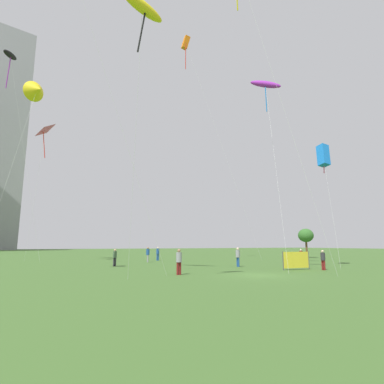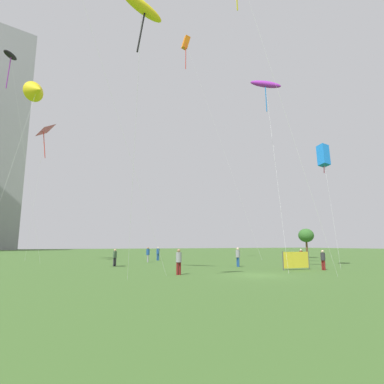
% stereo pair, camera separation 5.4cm
% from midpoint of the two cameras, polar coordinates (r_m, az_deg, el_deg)
% --- Properties ---
extents(ground, '(280.00, 280.00, 0.00)m').
position_cam_midpoint_polar(ground, '(23.26, 12.30, -14.85)').
color(ground, '#3D6028').
extents(person_standing_0, '(0.41, 0.41, 1.83)m').
position_cam_midpoint_polar(person_standing_0, '(43.40, -6.29, -11.09)').
color(person_standing_0, '#1E478C').
rests_on(person_standing_0, ground).
extents(person_standing_1, '(0.38, 0.38, 1.69)m').
position_cam_midpoint_polar(person_standing_1, '(35.21, 19.62, -11.08)').
color(person_standing_1, tan).
rests_on(person_standing_1, ground).
extents(person_standing_2, '(0.41, 0.41, 1.85)m').
position_cam_midpoint_polar(person_standing_2, '(39.28, -8.12, -11.20)').
color(person_standing_2, gray).
rests_on(person_standing_2, ground).
extents(person_standing_3, '(0.38, 0.38, 1.70)m').
position_cam_midpoint_polar(person_standing_3, '(29.54, 23.12, -11.24)').
color(person_standing_3, maroon).
rests_on(person_standing_3, ground).
extents(person_standing_4, '(0.42, 0.42, 1.88)m').
position_cam_midpoint_polar(person_standing_4, '(31.54, 8.53, -11.56)').
color(person_standing_4, '#1E478C').
rests_on(person_standing_4, ground).
extents(person_standing_5, '(0.41, 0.41, 1.86)m').
position_cam_midpoint_polar(person_standing_5, '(23.09, -2.40, -12.43)').
color(person_standing_5, maroon).
rests_on(person_standing_5, ground).
extents(person_standing_6, '(0.38, 0.38, 1.72)m').
position_cam_midpoint_polar(person_standing_6, '(32.97, -14.04, -11.46)').
color(person_standing_6, '#2D2D33').
rests_on(person_standing_6, ground).
extents(kite_flying_1, '(2.92, 4.30, 17.13)m').
position_cam_midpoint_polar(kite_flying_1, '(21.90, -9.19, 30.62)').
color(kite_flying_1, silver).
rests_on(kite_flying_1, ground).
extents(kite_flying_2, '(5.83, 3.10, 25.20)m').
position_cam_midpoint_polar(kite_flying_2, '(45.72, -30.55, 20.87)').
color(kite_flying_2, silver).
rests_on(kite_flying_2, ground).
extents(kite_flying_3, '(1.91, 2.77, 12.51)m').
position_cam_midpoint_polar(kite_flying_3, '(34.88, 23.16, 6.23)').
color(kite_flying_3, silver).
rests_on(kite_flying_3, ground).
extents(kite_flying_4, '(5.56, 8.17, 20.60)m').
position_cam_midpoint_polar(kite_flying_4, '(37.08, 13.49, 18.76)').
color(kite_flying_4, silver).
rests_on(kite_flying_4, ground).
extents(kite_flying_5, '(10.09, 4.95, 33.69)m').
position_cam_midpoint_polar(kite_flying_5, '(52.22, -1.09, 25.78)').
color(kite_flying_5, silver).
rests_on(kite_flying_5, ground).
extents(kite_flying_7, '(2.29, 2.89, 18.90)m').
position_cam_midpoint_polar(kite_flying_7, '(48.77, -25.51, 10.02)').
color(kite_flying_7, silver).
rests_on(kite_flying_7, ground).
extents(kite_flying_8, '(3.38, 4.14, 15.59)m').
position_cam_midpoint_polar(kite_flying_8, '(29.53, -26.76, 16.42)').
color(kite_flying_8, silver).
rests_on(kite_flying_8, ground).
extents(park_tree_0, '(2.47, 2.47, 4.74)m').
position_cam_midpoint_polar(park_tree_0, '(54.53, 20.39, -7.58)').
color(park_tree_0, brown).
rests_on(park_tree_0, ground).
extents(distant_highrise_0, '(20.05, 21.20, 92.45)m').
position_cam_midpoint_polar(distant_highrise_0, '(153.92, -31.69, 8.46)').
color(distant_highrise_0, '#939399').
rests_on(distant_highrise_0, ground).
extents(event_banner, '(2.75, 0.35, 1.59)m').
position_cam_midpoint_polar(event_banner, '(29.01, 18.74, -11.83)').
color(event_banner, '#4C4C4C').
rests_on(event_banner, ground).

